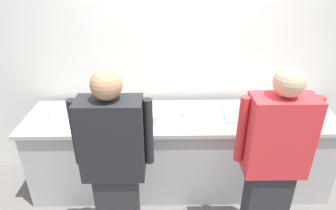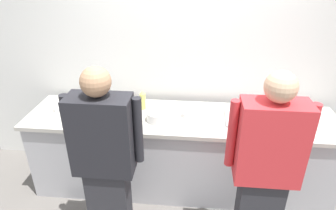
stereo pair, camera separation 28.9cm
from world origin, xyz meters
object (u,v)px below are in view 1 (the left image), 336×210
object	(u,v)px
plate_stack_rear	(284,108)
sheet_tray	(246,115)
ramekin_yellow_sauce	(186,113)
squeeze_bottle_primary	(141,101)
ramekin_green_sauce	(302,115)
chef_center	(273,162)
chefs_knife	(88,117)
chef_near_left	(115,165)
ramekin_red_sauce	(53,115)
plate_stack_front	(158,117)
mixing_bowl_steel	(101,107)

from	to	relation	value
plate_stack_rear	sheet_tray	xyz separation A→B (m)	(-0.43, -0.11, -0.02)
plate_stack_rear	ramekin_yellow_sauce	distance (m)	1.04
squeeze_bottle_primary	ramekin_green_sauce	bearing A→B (deg)	-6.14
sheet_tray	ramekin_green_sauce	xyz separation A→B (m)	(0.56, -0.02, 0.01)
ramekin_green_sauce	ramekin_yellow_sauce	size ratio (longest dim) A/B	0.87
chef_center	chefs_knife	xyz separation A→B (m)	(-1.63, 0.74, 0.00)
chef_near_left	ramekin_red_sauce	distance (m)	1.08
plate_stack_front	mixing_bowl_steel	world-z (taller)	mixing_bowl_steel
chef_center	mixing_bowl_steel	size ratio (longest dim) A/B	5.23
chef_near_left	plate_stack_rear	distance (m)	1.88
squeeze_bottle_primary	plate_stack_front	bearing A→B (deg)	-51.70
ramekin_yellow_sauce	chef_near_left	bearing A→B (deg)	-127.97
mixing_bowl_steel	ramekin_yellow_sauce	xyz separation A→B (m)	(0.89, -0.10, -0.03)
plate_stack_front	chef_center	bearing A→B (deg)	-36.19
chef_center	squeeze_bottle_primary	bearing A→B (deg)	140.56
plate_stack_rear	squeeze_bottle_primary	world-z (taller)	squeeze_bottle_primary
chefs_knife	plate_stack_front	bearing A→B (deg)	-5.95
ramekin_green_sauce	ramekin_yellow_sauce	bearing A→B (deg)	177.70
squeeze_bottle_primary	ramekin_yellow_sauce	bearing A→B (deg)	-15.37
chef_near_left	chefs_knife	xyz separation A→B (m)	(-0.38, 0.76, 0.01)
chef_near_left	ramekin_red_sauce	xyz separation A→B (m)	(-0.74, 0.78, 0.03)
chef_center	sheet_tray	distance (m)	0.76
plate_stack_front	sheet_tray	distance (m)	0.90
ramekin_red_sauce	ramekin_yellow_sauce	size ratio (longest dim) A/B	0.86
plate_stack_front	squeeze_bottle_primary	world-z (taller)	squeeze_bottle_primary
chef_near_left	ramekin_green_sauce	bearing A→B (deg)	22.55
plate_stack_front	chefs_knife	distance (m)	0.72
plate_stack_rear	sheet_tray	distance (m)	0.44
plate_stack_rear	chefs_knife	bearing A→B (deg)	-176.50
chefs_knife	ramekin_green_sauce	bearing A→B (deg)	-0.36
chef_near_left	mixing_bowl_steel	xyz separation A→B (m)	(-0.27, 0.89, 0.06)
ramekin_green_sauce	chefs_knife	bearing A→B (deg)	179.64
plate_stack_rear	mixing_bowl_steel	bearing A→B (deg)	179.86
chef_center	squeeze_bottle_primary	distance (m)	1.43
plate_stack_front	plate_stack_rear	size ratio (longest dim) A/B	1.04
plate_stack_rear	sheet_tray	bearing A→B (deg)	-165.16
chef_near_left	plate_stack_front	xyz separation A→B (m)	(0.33, 0.68, 0.05)
mixing_bowl_steel	ramekin_yellow_sauce	bearing A→B (deg)	-6.16
mixing_bowl_steel	squeeze_bottle_primary	world-z (taller)	squeeze_bottle_primary
plate_stack_front	squeeze_bottle_primary	xyz separation A→B (m)	(-0.19, 0.24, 0.05)
sheet_tray	ramekin_yellow_sauce	xyz separation A→B (m)	(-0.61, 0.02, 0.01)
chef_near_left	chef_center	world-z (taller)	chef_center
squeeze_bottle_primary	sheet_tray	bearing A→B (deg)	-8.01
sheet_tray	ramekin_yellow_sauce	world-z (taller)	ramekin_yellow_sauce
chef_near_left	mixing_bowl_steel	bearing A→B (deg)	107.11
sheet_tray	squeeze_bottle_primary	bearing A→B (deg)	171.99
squeeze_bottle_primary	chefs_knife	bearing A→B (deg)	-162.74
sheet_tray	chef_center	bearing A→B (deg)	-88.47
squeeze_bottle_primary	ramekin_red_sauce	bearing A→B (deg)	-171.14
plate_stack_front	ramekin_yellow_sauce	bearing A→B (deg)	20.74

